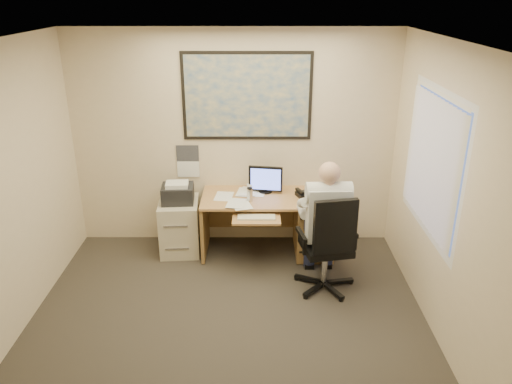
{
  "coord_description": "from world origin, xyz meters",
  "views": [
    {
      "loc": [
        0.29,
        -3.72,
        3.1
      ],
      "look_at": [
        0.28,
        1.3,
        1.05
      ],
      "focal_mm": 35.0,
      "sensor_mm": 36.0,
      "label": 1
    }
  ],
  "objects_px": {
    "desk": "(294,219)",
    "office_chair": "(325,262)",
    "filing_cabinet": "(180,222)",
    "person": "(326,227)"
  },
  "relations": [
    {
      "from": "desk",
      "to": "office_chair",
      "type": "distance_m",
      "value": 0.93
    },
    {
      "from": "filing_cabinet",
      "to": "office_chair",
      "type": "bearing_deg",
      "value": -31.88
    },
    {
      "from": "office_chair",
      "to": "person",
      "type": "bearing_deg",
      "value": 72.29
    },
    {
      "from": "desk",
      "to": "office_chair",
      "type": "bearing_deg",
      "value": -72.96
    },
    {
      "from": "person",
      "to": "desk",
      "type": "bearing_deg",
      "value": 107.13
    },
    {
      "from": "filing_cabinet",
      "to": "office_chair",
      "type": "relative_size",
      "value": 0.8
    },
    {
      "from": "office_chair",
      "to": "person",
      "type": "xyz_separation_m",
      "value": [
        0.01,
        0.08,
        0.39
      ]
    },
    {
      "from": "desk",
      "to": "office_chair",
      "type": "height_order",
      "value": "office_chair"
    },
    {
      "from": "filing_cabinet",
      "to": "person",
      "type": "bearing_deg",
      "value": -29.5
    },
    {
      "from": "office_chair",
      "to": "desk",
      "type": "bearing_deg",
      "value": 96.28
    }
  ]
}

